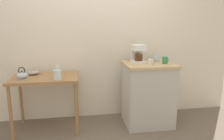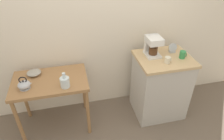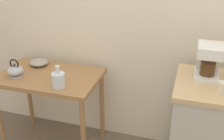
{
  "view_description": "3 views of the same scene",
  "coord_description": "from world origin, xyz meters",
  "px_view_note": "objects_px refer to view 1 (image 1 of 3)",
  "views": [
    {
      "loc": [
        -0.22,
        -2.82,
        1.46
      ],
      "look_at": [
        0.21,
        -0.1,
        0.86
      ],
      "focal_mm": 33.2,
      "sensor_mm": 36.0,
      "label": 1
    },
    {
      "loc": [
        -0.4,
        -2.06,
        2.23
      ],
      "look_at": [
        0.07,
        -0.05,
        0.85
      ],
      "focal_mm": 32.48,
      "sensor_mm": 36.0,
      "label": 2
    },
    {
      "loc": [
        0.51,
        -2.0,
        1.91
      ],
      "look_at": [
        -0.08,
        -0.05,
        0.94
      ],
      "focal_mm": 46.17,
      "sensor_mm": 36.0,
      "label": 3
    }
  ],
  "objects_px": {
    "bowl_stoneware": "(33,72)",
    "glass_carafe_vase": "(58,74)",
    "table_clock": "(157,58)",
    "coffee_maker": "(138,53)",
    "mug_tall_green": "(165,60)",
    "teakettle": "(22,75)",
    "mug_small_cream": "(151,62)"
  },
  "relations": [
    {
      "from": "table_clock",
      "to": "teakettle",
      "type": "bearing_deg",
      "value": -175.13
    },
    {
      "from": "teakettle",
      "to": "mug_small_cream",
      "type": "relative_size",
      "value": 2.1
    },
    {
      "from": "coffee_maker",
      "to": "table_clock",
      "type": "bearing_deg",
      "value": 0.46
    },
    {
      "from": "mug_tall_green",
      "to": "table_clock",
      "type": "bearing_deg",
      "value": 107.61
    },
    {
      "from": "mug_tall_green",
      "to": "table_clock",
      "type": "xyz_separation_m",
      "value": [
        -0.05,
        0.17,
        0.01
      ]
    },
    {
      "from": "glass_carafe_vase",
      "to": "coffee_maker",
      "type": "relative_size",
      "value": 0.72
    },
    {
      "from": "coffee_maker",
      "to": "bowl_stoneware",
      "type": "bearing_deg",
      "value": 176.1
    },
    {
      "from": "table_clock",
      "to": "coffee_maker",
      "type": "bearing_deg",
      "value": -179.54
    },
    {
      "from": "mug_small_cream",
      "to": "mug_tall_green",
      "type": "bearing_deg",
      "value": 15.86
    },
    {
      "from": "teakettle",
      "to": "glass_carafe_vase",
      "type": "xyz_separation_m",
      "value": [
        0.45,
        -0.07,
        0.01
      ]
    },
    {
      "from": "glass_carafe_vase",
      "to": "mug_small_cream",
      "type": "distance_m",
      "value": 1.25
    },
    {
      "from": "bowl_stoneware",
      "to": "glass_carafe_vase",
      "type": "height_order",
      "value": "glass_carafe_vase"
    },
    {
      "from": "glass_carafe_vase",
      "to": "table_clock",
      "type": "height_order",
      "value": "table_clock"
    },
    {
      "from": "table_clock",
      "to": "glass_carafe_vase",
      "type": "bearing_deg",
      "value": -170.85
    },
    {
      "from": "glass_carafe_vase",
      "to": "table_clock",
      "type": "xyz_separation_m",
      "value": [
        1.43,
        0.23,
        0.14
      ]
    },
    {
      "from": "bowl_stoneware",
      "to": "glass_carafe_vase",
      "type": "bearing_deg",
      "value": -41.63
    },
    {
      "from": "coffee_maker",
      "to": "mug_tall_green",
      "type": "bearing_deg",
      "value": -25.65
    },
    {
      "from": "teakettle",
      "to": "mug_small_cream",
      "type": "xyz_separation_m",
      "value": [
        1.7,
        -0.08,
        0.14
      ]
    },
    {
      "from": "glass_carafe_vase",
      "to": "table_clock",
      "type": "relative_size",
      "value": 1.49
    },
    {
      "from": "teakettle",
      "to": "coffee_maker",
      "type": "relative_size",
      "value": 0.66
    },
    {
      "from": "glass_carafe_vase",
      "to": "coffee_maker",
      "type": "bearing_deg",
      "value": 11.34
    },
    {
      "from": "teakettle",
      "to": "mug_tall_green",
      "type": "bearing_deg",
      "value": -0.26
    },
    {
      "from": "mug_small_cream",
      "to": "table_clock",
      "type": "distance_m",
      "value": 0.3
    },
    {
      "from": "mug_tall_green",
      "to": "mug_small_cream",
      "type": "bearing_deg",
      "value": -164.14
    },
    {
      "from": "glass_carafe_vase",
      "to": "mug_small_cream",
      "type": "bearing_deg",
      "value": -0.28
    },
    {
      "from": "teakettle",
      "to": "coffee_maker",
      "type": "height_order",
      "value": "coffee_maker"
    },
    {
      "from": "teakettle",
      "to": "table_clock",
      "type": "distance_m",
      "value": 1.89
    },
    {
      "from": "bowl_stoneware",
      "to": "coffee_maker",
      "type": "xyz_separation_m",
      "value": [
        1.51,
        -0.1,
        0.26
      ]
    },
    {
      "from": "bowl_stoneware",
      "to": "table_clock",
      "type": "relative_size",
      "value": 1.37
    },
    {
      "from": "bowl_stoneware",
      "to": "mug_tall_green",
      "type": "height_order",
      "value": "mug_tall_green"
    },
    {
      "from": "teakettle",
      "to": "table_clock",
      "type": "height_order",
      "value": "table_clock"
    },
    {
      "from": "mug_tall_green",
      "to": "glass_carafe_vase",
      "type": "bearing_deg",
      "value": -177.63
    }
  ]
}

